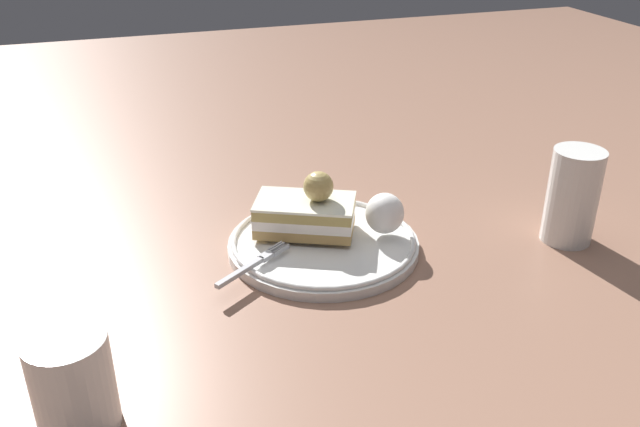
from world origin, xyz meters
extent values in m
plane|color=#906752|center=(0.00, 0.00, 0.00)|extent=(2.40, 2.40, 0.00)
cylinder|color=white|center=(0.02, 0.00, 0.01)|extent=(0.21, 0.21, 0.01)
torus|color=white|center=(0.02, 0.00, 0.01)|extent=(0.21, 0.21, 0.01)
cube|color=tan|center=(0.04, 0.01, 0.02)|extent=(0.10, 0.13, 0.01)
cube|color=white|center=(0.04, 0.01, 0.03)|extent=(0.10, 0.13, 0.01)
cube|color=tan|center=(0.04, 0.01, 0.04)|extent=(0.10, 0.13, 0.01)
cube|color=white|center=(0.04, 0.01, 0.05)|extent=(0.11, 0.13, 0.00)
sphere|color=tan|center=(0.04, 0.00, 0.07)|extent=(0.03, 0.03, 0.03)
ellipsoid|color=white|center=(0.01, -0.07, 0.04)|extent=(0.04, 0.04, 0.05)
cube|color=silver|center=(-0.03, 0.11, 0.02)|extent=(0.04, 0.06, 0.00)
cube|color=silver|center=(-0.01, 0.07, 0.02)|extent=(0.02, 0.02, 0.00)
cube|color=silver|center=(0.00, 0.05, 0.02)|extent=(0.02, 0.02, 0.00)
cube|color=silver|center=(0.00, 0.06, 0.02)|extent=(0.02, 0.02, 0.00)
cube|color=silver|center=(0.01, 0.06, 0.02)|extent=(0.02, 0.02, 0.00)
cube|color=silver|center=(0.01, 0.06, 0.02)|extent=(0.02, 0.02, 0.00)
cylinder|color=white|center=(-0.18, 0.27, 0.04)|extent=(0.06, 0.06, 0.08)
cylinder|color=#B7232D|center=(-0.18, 0.27, 0.03)|extent=(0.05, 0.05, 0.05)
cylinder|color=white|center=(-0.05, -0.27, 0.06)|extent=(0.06, 0.06, 0.11)
cylinder|color=beige|center=(-0.05, -0.27, 0.04)|extent=(0.05, 0.05, 0.08)
camera|label=1|loc=(-0.61, 0.21, 0.39)|focal=38.14mm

